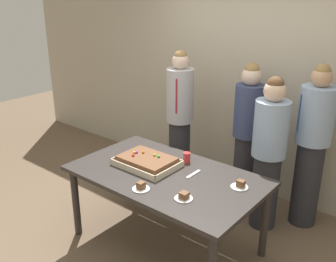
{
  "coord_description": "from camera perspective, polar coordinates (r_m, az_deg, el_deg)",
  "views": [
    {
      "loc": [
        1.99,
        -2.41,
        2.36
      ],
      "look_at": [
        -0.1,
        0.15,
        1.12
      ],
      "focal_mm": 40.61,
      "sensor_mm": 36.0,
      "label": 1
    }
  ],
  "objects": [
    {
      "name": "plated_slice_near_left",
      "position": [
        3.1,
        2.38,
        -9.86
      ],
      "size": [
        0.15,
        0.15,
        0.06
      ],
      "color": "white",
      "rests_on": "party_table"
    },
    {
      "name": "person_left_edge_reaching",
      "position": [
        4.06,
        20.79,
        -2.06
      ],
      "size": [
        0.34,
        0.34,
        1.71
      ],
      "rotation": [
        0.0,
        0.0,
        -2.33
      ],
      "color": "#28282D",
      "rests_on": "ground_plane"
    },
    {
      "name": "party_table",
      "position": [
        3.54,
        -0.28,
        -7.6
      ],
      "size": [
        1.77,
        1.04,
        0.77
      ],
      "color": "#2D2826",
      "rests_on": "ground_plane"
    },
    {
      "name": "plated_slice_near_right",
      "position": [
        3.32,
        10.76,
        -8.02
      ],
      "size": [
        0.15,
        0.15,
        0.07
      ],
      "color": "white",
      "rests_on": "party_table"
    },
    {
      "name": "sheet_cake",
      "position": [
        3.64,
        -3.17,
        -4.57
      ],
      "size": [
        0.58,
        0.42,
        0.11
      ],
      "color": "beige",
      "rests_on": "party_table"
    },
    {
      "name": "person_green_shirt_behind",
      "position": [
        3.91,
        14.85,
        -3.15
      ],
      "size": [
        0.34,
        0.34,
        1.6
      ],
      "rotation": [
        0.0,
        0.0,
        -2.32
      ],
      "color": "#28282D",
      "rests_on": "ground_plane"
    },
    {
      "name": "person_striped_tie_right",
      "position": [
        4.36,
        11.79,
        -0.06
      ],
      "size": [
        0.32,
        0.32,
        1.63
      ],
      "rotation": [
        0.0,
        0.0,
        -1.89
      ],
      "color": "#28282D",
      "rests_on": "ground_plane"
    },
    {
      "name": "plated_slice_far_left",
      "position": [
        3.24,
        -4.07,
        -8.42
      ],
      "size": [
        0.15,
        0.15,
        0.07
      ],
      "color": "white",
      "rests_on": "party_table"
    },
    {
      "name": "drink_cup_nearest",
      "position": [
        3.71,
        2.84,
        -3.99
      ],
      "size": [
        0.07,
        0.07,
        0.1
      ],
      "primitive_type": "cylinder",
      "color": "red",
      "rests_on": "party_table"
    },
    {
      "name": "cake_server_utensil",
      "position": [
        3.49,
        3.83,
        -6.47
      ],
      "size": [
        0.03,
        0.2,
        0.01
      ],
      "primitive_type": "cube",
      "color": "silver",
      "rests_on": "party_table"
    },
    {
      "name": "person_serving_front",
      "position": [
        4.52,
        1.76,
        1.73
      ],
      "size": [
        0.32,
        0.32,
        1.72
      ],
      "rotation": [
        0.0,
        0.0,
        -1.22
      ],
      "color": "#28282D",
      "rests_on": "ground_plane"
    },
    {
      "name": "ground_plane",
      "position": [
        3.91,
        -0.27,
        -16.49
      ],
      "size": [
        12.0,
        12.0,
        0.0
      ],
      "primitive_type": "plane",
      "color": "brown"
    },
    {
      "name": "interior_back_panel",
      "position": [
        4.55,
        12.78,
        9.21
      ],
      "size": [
        8.0,
        0.12,
        3.0
      ],
      "primitive_type": "cube",
      "color": "#B2A893",
      "rests_on": "ground_plane"
    }
  ]
}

